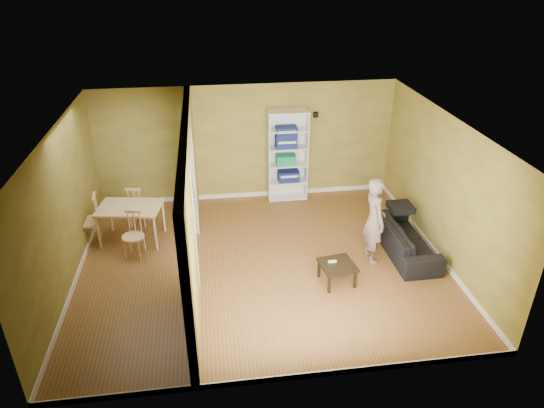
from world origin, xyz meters
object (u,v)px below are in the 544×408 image
at_px(sofa, 406,234).
at_px(coffee_table, 337,267).
at_px(dining_table, 130,210).
at_px(chair_left, 88,220).
at_px(person, 375,213).
at_px(chair_near, 133,235).
at_px(chair_far, 138,205).
at_px(bookshelf, 287,155).

xyz_separation_m(sofa, coffee_table, (-1.51, -0.78, -0.04)).
bearing_deg(dining_table, chair_left, -177.16).
bearing_deg(person, chair_near, 77.10).
relative_size(chair_near, chair_far, 0.98).
relative_size(person, chair_left, 1.85).
height_order(coffee_table, chair_left, chair_left).
height_order(sofa, chair_near, chair_near).
bearing_deg(person, bookshelf, 18.39).
height_order(chair_left, chair_near, chair_left).
bearing_deg(chair_near, person, 4.58).
relative_size(dining_table, chair_far, 1.31).
distance_m(person, chair_far, 4.76).
height_order(person, chair_near, person).
relative_size(sofa, chair_left, 1.85).
bearing_deg(chair_left, bookshelf, 103.06).
height_order(coffee_table, chair_far, chair_far).
bearing_deg(chair_far, sofa, 171.51).
bearing_deg(sofa, chair_left, 79.15).
bearing_deg(chair_near, dining_table, 112.97).
height_order(person, chair_far, person).
distance_m(chair_near, chair_far, 1.22).
bearing_deg(chair_near, sofa, 7.75).
distance_m(sofa, chair_far, 5.34).
bearing_deg(coffee_table, sofa, 27.16).
bearing_deg(chair_near, bookshelf, 46.32).
xyz_separation_m(bookshelf, chair_far, (-3.22, -0.82, -0.58)).
relative_size(chair_left, chair_near, 1.17).
xyz_separation_m(person, bookshelf, (-1.11, 2.73, 0.07)).
distance_m(coffee_table, chair_left, 4.76).
bearing_deg(chair_left, dining_table, 85.86).
bearing_deg(chair_near, coffee_table, -6.68).
xyz_separation_m(person, dining_table, (-4.39, 1.29, -0.30)).
distance_m(dining_table, chair_near, 0.64).
relative_size(person, coffee_table, 3.42).
relative_size(chair_left, chair_far, 1.15).
distance_m(sofa, person, 0.95).
distance_m(coffee_table, chair_far, 4.34).
bearing_deg(chair_far, bookshelf, -155.19).
bearing_deg(chair_far, dining_table, 95.08).
distance_m(sofa, bookshelf, 3.22).
bearing_deg(sofa, chair_near, 83.52).
relative_size(sofa, dining_table, 1.62).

